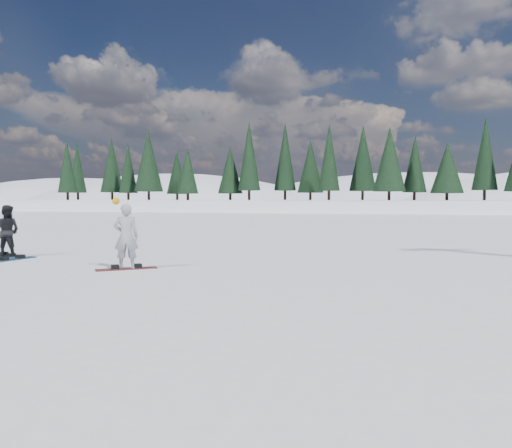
% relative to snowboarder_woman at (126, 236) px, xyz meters
% --- Properties ---
extents(ground, '(420.00, 420.00, 0.00)m').
position_rel_snowboarder_woman_xyz_m(ground, '(-1.84, -0.61, -0.84)').
color(ground, white).
rests_on(ground, ground).
extents(alpine_backdrop, '(412.50, 227.00, 53.20)m').
position_rel_snowboarder_woman_xyz_m(alpine_backdrop, '(-13.56, 188.56, -14.82)').
color(alpine_backdrop, white).
rests_on(alpine_backdrop, ground).
extents(snowboarder_woman, '(0.70, 0.58, 1.80)m').
position_rel_snowboarder_woman_xyz_m(snowboarder_woman, '(0.00, 0.00, 0.00)').
color(snowboarder_woman, '#97979C').
rests_on(snowboarder_woman, ground).
extents(snowboarder_man, '(0.87, 0.74, 1.58)m').
position_rel_snowboarder_woman_xyz_m(snowboarder_man, '(-4.85, 1.57, -0.05)').
color(snowboarder_man, black).
rests_on(snowboarder_man, ground).
extents(snowboard_woman, '(1.38, 1.11, 0.03)m').
position_rel_snowboarder_woman_xyz_m(snowboard_woman, '(0.00, 0.00, -0.83)').
color(snowboard_woman, maroon).
rests_on(snowboard_woman, ground).
extents(snowboard_man, '(1.45, 0.96, 0.03)m').
position_rel_snowboarder_woman_xyz_m(snowboard_man, '(-4.85, 1.57, -0.83)').
color(snowboard_man, '#186684').
rests_on(snowboard_man, ground).
extents(snowboard_loose_a, '(0.53, 1.53, 0.03)m').
position_rel_snowboarder_woman_xyz_m(snowboard_loose_a, '(-4.12, 0.90, -0.83)').
color(snowboard_loose_a, '#16517A').
rests_on(snowboard_loose_a, ground).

